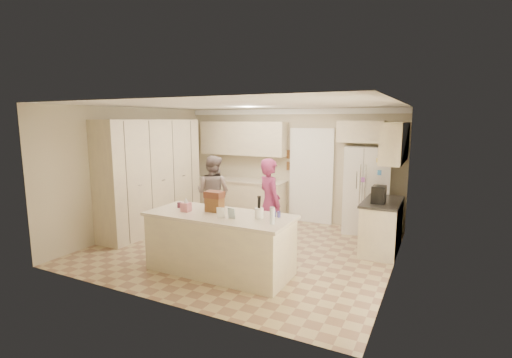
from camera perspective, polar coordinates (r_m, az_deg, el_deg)
The scene contains 41 objects.
floor at distance 6.98m, azimuth -2.05°, elevation -10.62°, with size 5.20×4.60×0.02m, color tan.
ceiling at distance 6.58m, azimuth -2.19°, elevation 11.41°, with size 5.20×4.60×0.02m, color white.
wall_back at distance 8.73m, azimuth 5.17°, elevation 2.19°, with size 5.20×0.02×2.60m, color #BBB091.
wall_front at distance 4.79m, azimuth -15.51°, elevation -3.82°, with size 5.20×0.02×2.60m, color #BBB091.
wall_left at distance 8.22m, azimuth -18.30°, elevation 1.33°, with size 0.02×4.60×2.60m, color #BBB091.
wall_right at distance 5.88m, azimuth 20.81°, elevation -1.73°, with size 0.02×4.60×2.60m, color #BBB091.
crown_back at distance 8.62m, azimuth 5.17°, elevation 10.29°, with size 5.20×0.08×0.12m, color white.
pantry_bank at distance 8.17m, azimuth -15.73°, elevation 0.52°, with size 0.60×2.60×2.35m, color beige.
back_base_cab at distance 9.08m, azimuth -2.40°, elevation -3.02°, with size 2.20×0.60×0.88m, color beige.
back_countertop at distance 8.99m, azimuth -2.46°, elevation -0.17°, with size 2.24×0.63×0.04m, color beige.
back_upper_cab at distance 9.00m, azimuth -2.08°, elevation 6.26°, with size 2.20×0.35×0.80m, color beige.
doorway_opening at distance 8.55m, azimuth 8.51°, elevation 0.29°, with size 0.90×0.06×2.10m, color black.
doorway_casing at distance 8.52m, azimuth 8.43°, elevation 0.26°, with size 1.02×0.03×2.22m, color white.
wall_frame_upper at distance 8.66m, azimuth 5.22°, elevation 3.79°, with size 0.15×0.02×0.20m, color brown.
wall_frame_lower at distance 8.69m, azimuth 5.20°, elevation 2.02°, with size 0.15×0.02×0.20m, color brown.
refrigerator at distance 8.07m, azimuth 16.49°, elevation -1.59°, with size 0.90×0.70×1.80m, color white.
fridge_seam at distance 7.73m, azimuth 16.02°, elevation -2.04°, with size 0.01×0.02×1.78m, color gray.
fridge_dispenser at distance 7.72m, azimuth 14.48°, elevation -0.10°, with size 0.22×0.03×0.35m, color black.
fridge_handle_l at distance 7.69m, azimuth 15.68°, elevation -0.93°, with size 0.02×0.02×0.85m, color silver.
fridge_handle_r at distance 7.68m, azimuth 16.41°, elevation -0.99°, with size 0.02×0.02×0.85m, color silver.
over_fridge_cab at distance 8.03m, azimuth 15.87°, elevation 7.01°, with size 0.95×0.35×0.45m, color beige.
right_base_cab at distance 7.08m, azimuth 18.75°, elevation -7.01°, with size 0.60×1.20×0.88m, color beige.
right_countertop at distance 6.97m, azimuth 18.86°, elevation -3.36°, with size 0.63×1.24×0.04m, color #2D2B28.
right_upper_cab at distance 7.01m, azimuth 20.63°, elevation 5.30°, with size 0.35×1.50×0.70m, color beige.
coffee_maker at distance 6.75m, azimuth 18.37°, elevation -2.26°, with size 0.22×0.28×0.30m, color black.
island_base at distance 5.84m, azimuth -5.58°, elevation -9.98°, with size 2.20×0.90×0.88m, color beige.
island_top at distance 5.71m, azimuth -5.65°, elevation -5.60°, with size 2.28×0.96×0.05m, color beige.
utensil_crock at distance 5.42m, azimuth 0.48°, elevation -5.27°, with size 0.13×0.13×0.15m, color white.
tissue_box at distance 5.91m, azimuth -10.71°, elevation -4.26°, with size 0.13×0.13×0.14m, color #D4788B.
tissue_plume at distance 5.89m, azimuth -10.74°, elevation -3.22°, with size 0.08×0.08×0.08m, color white.
dollhouse_body at distance 5.83m, azimuth -6.39°, elevation -3.92°, with size 0.26×0.18×0.22m, color brown.
dollhouse_roof at distance 5.80m, azimuth -6.42°, elevation -2.38°, with size 0.28×0.20×0.10m, color #592D1E.
jam_jar at distance 6.18m, azimuth -11.72°, elevation -3.94°, with size 0.07×0.07×0.09m, color #59263F.
greeting_card_a at distance 5.44m, azimuth -5.45°, elevation -5.19°, with size 0.12×0.01×0.16m, color white.
greeting_card_b at distance 5.40m, azimuth -3.81°, elevation -5.27°, with size 0.12×0.01×0.16m, color silver.
water_bottle at distance 5.11m, azimuth 2.53°, elevation -5.65°, with size 0.07×0.07×0.24m, color silver.
shaker_salt at distance 5.50m, azimuth 2.86°, elevation -5.37°, with size 0.05×0.05×0.09m, color #3B3994.
shaker_pepper at distance 5.48m, azimuth 3.53°, elevation -5.45°, with size 0.05×0.05×0.09m, color #3B3994.
teen_boy at distance 7.90m, azimuth -6.63°, elevation -2.20°, with size 0.78×0.61×1.61m, color gray.
teen_girl at distance 6.81m, azimuth 2.13°, elevation -3.77°, with size 0.61×0.40×1.66m, color #A73467.
fridge_magnets at distance 7.72m, azimuth 16.01°, elevation -2.05°, with size 0.76×0.02×1.44m, color tan, non-canonical shape.
Camera 1 is at (3.16, -5.76, 2.34)m, focal length 26.00 mm.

